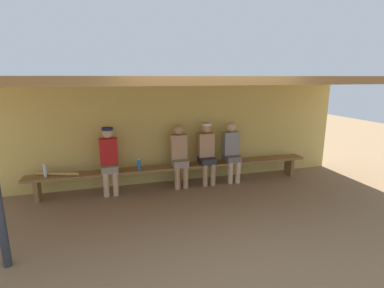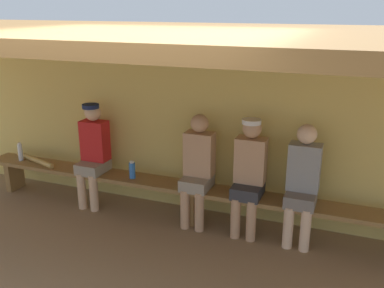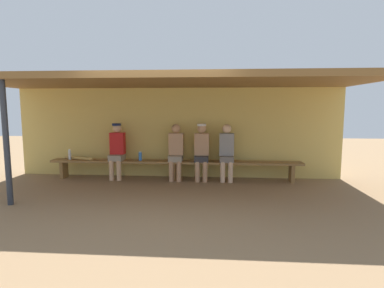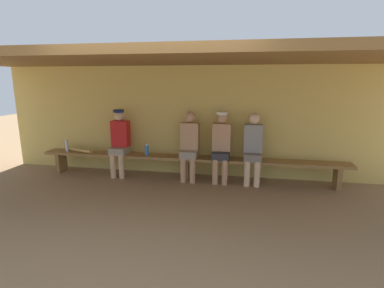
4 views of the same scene
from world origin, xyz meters
TOP-DOWN VIEW (x-y plane):
  - ground_plane at (0.00, 0.00)m, footprint 24.00×24.00m
  - back_wall at (0.00, 2.00)m, footprint 8.00×0.20m
  - dugout_roof at (0.00, 0.70)m, footprint 8.00×2.80m
  - bench at (0.00, 1.55)m, footprint 6.00×0.36m
  - player_middle at (1.23, 1.55)m, footprint 0.34×0.42m
  - player_leftmost at (0.65, 1.55)m, footprint 0.34×0.42m
  - player_with_sunglasses at (-1.40, 1.55)m, footprint 0.34×0.42m
  - player_in_blue at (0.03, 1.55)m, footprint 0.34×0.42m
  - water_bottle_blue at (-0.82, 1.52)m, footprint 0.08×0.08m
  - water_bottle_orange at (-2.57, 1.53)m, footprint 0.06×0.06m
  - baseball_bat at (-2.35, 1.55)m, footprint 0.80×0.31m

SIDE VIEW (x-z plane):
  - ground_plane at x=0.00m, z-range 0.00..0.00m
  - bench at x=0.00m, z-range 0.16..0.62m
  - baseball_bat at x=-2.35m, z-range 0.46..0.53m
  - water_bottle_blue at x=-0.82m, z-range 0.45..0.68m
  - water_bottle_orange at x=-2.57m, z-range 0.45..0.71m
  - player_middle at x=1.23m, z-range 0.06..1.40m
  - player_in_blue at x=0.03m, z-range 0.06..1.40m
  - player_leftmost at x=0.65m, z-range 0.07..1.42m
  - player_with_sunglasses at x=-1.40m, z-range 0.07..1.42m
  - back_wall at x=0.00m, z-range 0.00..2.20m
  - dugout_roof at x=0.00m, z-range 2.20..2.32m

